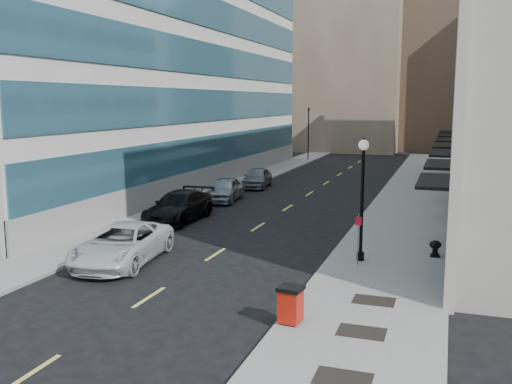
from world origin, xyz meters
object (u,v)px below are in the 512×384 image
Objects in this scene: car_black_pickup at (179,207)px; urn_planter at (435,247)px; car_silver_sedan at (225,189)px; trash_bin at (291,303)px; car_white_van at (122,244)px; sign_post at (358,232)px; lamppost at (362,189)px; car_grey_sedan at (257,178)px; traffic_signal at (309,111)px.

urn_planter is at bearing -14.53° from car_black_pickup.
trash_bin is at bearing -69.94° from car_silver_sedan.
sign_post is (9.60, 2.43, 0.74)m from car_white_van.
car_white_van is 10.40m from lamppost.
car_black_pickup is at bearing 154.49° from lamppost.
car_black_pickup reaches higher than car_silver_sedan.
urn_planter is at bearing -57.95° from car_grey_sedan.
car_white_van reaches higher than car_grey_sedan.
car_white_van reaches higher than urn_planter.
car_white_van is 1.14× the size of lamppost.
traffic_signal reaches higher than car_silver_sedan.
car_silver_sedan is 22.46m from trash_bin.
traffic_signal reaches higher than car_grey_sedan.
traffic_signal is 34.35m from car_black_pickup.
trash_bin is 1.62× the size of urn_planter.
lamppost is (11.20, -5.34, 2.37)m from car_black_pickup.
trash_bin is at bearing -113.09° from urn_planter.
trash_bin is 8.09m from lamppost.
lamppost is at bearing -66.65° from car_grey_sedan.
sign_post is at bearing -67.66° from car_grey_sedan.
car_silver_sedan is 0.91× the size of lamppost.
lamppost is (9.60, 3.22, 2.39)m from car_white_van.
sign_post is at bearing 88.95° from trash_bin.
trash_bin is (10.24, -13.00, -0.08)m from car_black_pickup.
urn_planter is at bearing -68.48° from traffic_signal.
sign_post is (-0.00, -0.79, -1.65)m from lamppost.
sign_post is at bearing 7.33° from car_white_van.
car_grey_sedan is at bearing 87.05° from car_white_van.
urn_planter is at bearing 28.26° from lamppost.
lamppost reaches higher than sign_post.
car_silver_sedan is (0.70, -27.00, -4.90)m from traffic_signal.
car_black_pickup is 5.06× the size of trash_bin.
car_grey_sedan is (0.78, -20.34, -4.92)m from traffic_signal.
car_white_van is 1.28× the size of car_grey_sedan.
car_grey_sedan is (-1.52, 22.23, -0.04)m from car_white_van.
car_silver_sedan is at bearing -88.51° from traffic_signal.
traffic_signal is at bearing 106.83° from lamppost.
car_black_pickup is at bearing -97.05° from car_silver_sedan.
car_black_pickup is 8.17× the size of urn_planter.
car_black_pickup is 1.22× the size of car_silver_sedan.
car_silver_sedan is at bearing 142.87° from urn_planter.
car_black_pickup is at bearing 93.72° from car_white_van.
trash_bin is 0.22× the size of lamppost.
car_white_van is 13.48m from urn_planter.
car_grey_sedan is 2.14× the size of sign_post.
car_silver_sedan reaches higher than trash_bin.
car_white_van is 1.02× the size of car_black_pickup.
traffic_signal is 1.17× the size of car_white_van.
sign_post reaches higher than car_black_pickup.
lamppost is 1.83m from sign_post.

